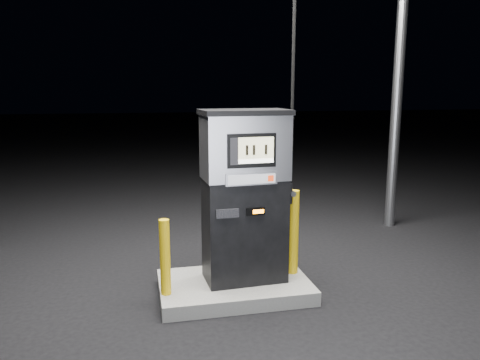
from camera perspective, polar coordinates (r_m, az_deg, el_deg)
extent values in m
plane|color=black|center=(5.23, -0.70, -13.66)|extent=(80.00, 80.00, 0.00)
cube|color=#5F5E5A|center=(5.20, -0.71, -12.91)|extent=(1.60, 1.00, 0.15)
cylinder|color=gray|center=(7.74, 18.69, 10.96)|extent=(0.16, 0.16, 4.50)
cube|color=black|center=(5.03, 0.54, -6.06)|extent=(0.87, 0.53, 1.11)
cube|color=#AFAFB6|center=(4.84, 0.56, 4.03)|extent=(0.89, 0.55, 0.67)
cube|color=black|center=(4.81, 0.57, 8.29)|extent=(0.92, 0.59, 0.05)
cube|color=black|center=(4.60, 1.45, 3.60)|extent=(0.50, 0.05, 0.34)
cube|color=#B6B184|center=(4.60, 1.98, 3.92)|extent=(0.36, 0.02, 0.21)
cube|color=white|center=(4.61, 1.97, 2.34)|extent=(0.36, 0.02, 0.04)
cube|color=#AFAFB6|center=(4.65, 1.43, 0.12)|extent=(0.53, 0.05, 0.12)
cube|color=#999CA0|center=(4.63, 1.48, 0.09)|extent=(0.49, 0.03, 0.09)
cube|color=red|center=(4.69, 3.77, 0.21)|extent=(0.06, 0.01, 0.06)
cube|color=black|center=(4.74, 1.92, -3.85)|extent=(0.20, 0.03, 0.08)
cube|color=orange|center=(4.73, 2.26, -3.86)|extent=(0.12, 0.01, 0.04)
cube|color=black|center=(4.66, -1.53, -4.11)|extent=(0.23, 0.03, 0.09)
cube|color=black|center=(5.08, 5.61, -1.54)|extent=(0.10, 0.16, 0.22)
cylinder|color=gray|center=(5.10, 6.17, -1.50)|extent=(0.07, 0.20, 0.06)
cylinder|color=black|center=(4.94, 6.54, 15.40)|extent=(0.03, 0.03, 2.75)
cylinder|color=#E5B70C|center=(4.77, -9.12, -9.29)|extent=(0.13, 0.13, 0.78)
cylinder|color=#E5B70C|center=(5.26, 6.46, -6.32)|extent=(0.16, 0.16, 0.94)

